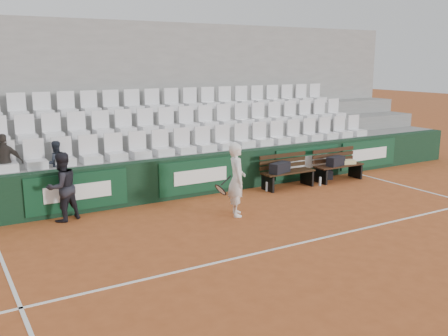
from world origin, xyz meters
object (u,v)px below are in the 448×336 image
Objects in this scene: bench_right at (338,173)px; sports_bag_left at (280,168)px; water_bottle_near at (267,186)px; tennis_player at (237,180)px; ball_kid at (62,187)px; water_bottle_far at (320,181)px; sports_bag_ground at (325,175)px; sports_bag_right at (336,161)px; spectator_c at (54,143)px; spectator_b at (3,142)px; bench_left at (288,179)px.

sports_bag_left reaches higher than bench_right.
tennis_player is (-1.76, -1.33, 0.67)m from water_bottle_near.
sports_bag_left is at bearing 155.61° from ball_kid.
ball_kid is (-7.49, 0.26, 0.50)m from bench_right.
sports_bag_left reaches higher than water_bottle_far.
tennis_player reaches higher than sports_bag_ground.
ball_kid is (-7.33, 0.30, 0.15)m from sports_bag_right.
water_bottle_far is at bearing 17.82° from tennis_player.
water_bottle_far is 3.55m from tennis_player.
bench_right is 1.03× the size of ball_kid.
spectator_c is at bearing 142.91° from tennis_player.
bench_right is 5.94× the size of water_bottle_near.
sports_bag_left is 1.87m from sports_bag_right.
spectator_c is at bearing -163.20° from spectator_b.
sports_bag_ground is 0.34× the size of spectator_b.
bench_right is 0.40m from sports_bag_ground.
spectator_c is (-7.23, 1.21, 0.93)m from sports_bag_right.
water_bottle_far is (1.18, -0.23, -0.46)m from sports_bag_left.
ball_kid is at bearing 155.32° from tennis_player.
bench_left is 6.94m from spectator_b.
spectator_b is (-8.27, 1.21, 1.05)m from sports_bag_right.
ball_kid is (-7.28, -0.07, 0.60)m from sports_bag_ground.
sports_bag_right is 2.17× the size of water_bottle_near.
bench_left is 0.47m from sports_bag_left.
spectator_b is (-8.44, 1.17, 1.40)m from bench_right.
ball_kid is at bearing 177.63° from sports_bag_left.
spectator_c is (-6.55, 1.37, 1.39)m from water_bottle_far.
water_bottle_far is at bearing -11.24° from sports_bag_left.
sports_bag_left is 2.51m from tennis_player.
sports_bag_left is (-0.30, -0.03, 0.36)m from bench_left.
sports_bag_ground reaches higher than water_bottle_far.
tennis_player is 3.66m from ball_kid.
spectator_b is (-6.70, 1.10, 1.40)m from bench_left.
tennis_player is 1.27× the size of spectator_b.
water_bottle_far is at bearing -16.81° from bench_left.
water_bottle_near is (-2.41, 0.06, -0.10)m from bench_right.
water_bottle_near is at bearing 155.73° from ball_kid.
spectator_c is (-5.37, 1.14, 0.93)m from sports_bag_left.
water_bottle_far is 0.15× the size of tennis_player.
sports_bag_left is at bearing -170.67° from sports_bag_ground.
sports_bag_ground is 4.32m from tennis_player.
tennis_player is 4.11m from spectator_c.
tennis_player is at bearing -162.18° from water_bottle_far.
water_bottle_near is 2.30m from tennis_player.
spectator_c is at bearing 171.03° from bench_right.
bench_right is 2.73× the size of sports_bag_right.
water_bottle_far is at bearing 154.01° from ball_kid.
spectator_b is at bearing 169.56° from water_bottle_near.
spectator_c is (-7.18, 0.84, 1.38)m from sports_bag_ground.
water_bottle_far is (1.56, -0.26, -0.00)m from water_bottle_near.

